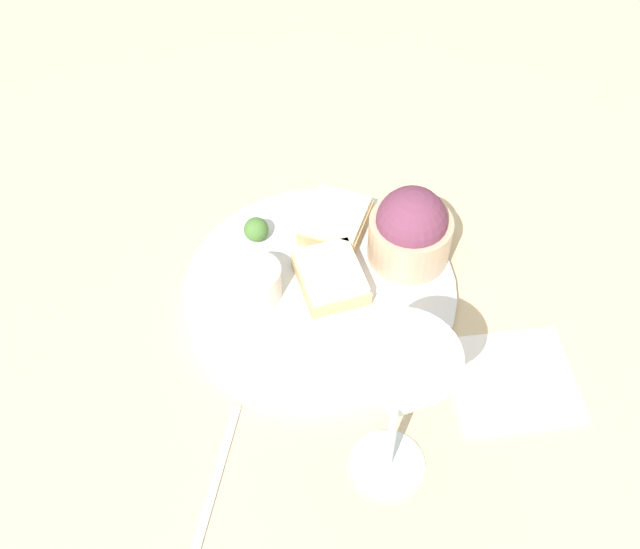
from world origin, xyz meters
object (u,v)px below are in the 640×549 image
fork (212,493)px  cheese_toast_near (336,220)px  wine_glass (398,392)px  salad_bowl (411,230)px  sauce_ramekin (257,280)px  cheese_toast_far (330,273)px  napkin (512,379)px

fork → cheese_toast_near: bearing=-35.0°
wine_glass → cheese_toast_near: bearing=-5.8°
salad_bowl → fork: salad_bowl is taller
cheese_toast_near → sauce_ramekin: bearing=123.0°
cheese_toast_far → wine_glass: 0.24m
cheese_toast_far → wine_glass: size_ratio=0.44×
wine_glass → napkin: size_ratio=1.35×
sauce_ramekin → cheese_toast_near: size_ratio=0.51×
cheese_toast_far → napkin: cheese_toast_far is taller
fork → wine_glass: bearing=-94.4°
cheese_toast_near → fork: cheese_toast_near is taller
cheese_toast_near → cheese_toast_far: bearing=159.6°
sauce_ramekin → fork: bearing=157.1°
sauce_ramekin → napkin: sauce_ramekin is taller
cheese_toast_far → napkin: bearing=-137.4°
sauce_ramekin → fork: size_ratio=0.31×
salad_bowl → wine_glass: wine_glass is taller
cheese_toast_far → fork: bearing=140.8°
salad_bowl → cheese_toast_far: bearing=98.7°
cheese_toast_far → fork: size_ratio=0.48×
sauce_ramekin → cheese_toast_near: sauce_ramekin is taller
sauce_ramekin → napkin: (-0.16, -0.23, -0.03)m
sauce_ramekin → napkin: 0.28m
wine_glass → napkin: wine_glass is taller
sauce_ramekin → cheese_toast_near: 0.13m
wine_glass → fork: wine_glass is taller
cheese_toast_far → salad_bowl: bearing=-81.3°
cheese_toast_far → napkin: 0.22m
salad_bowl → wine_glass: 0.26m
sauce_ramekin → wine_glass: (-0.22, -0.08, 0.10)m
salad_bowl → wine_glass: bearing=157.3°
salad_bowl → sauce_ramekin: (-0.01, 0.17, -0.02)m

